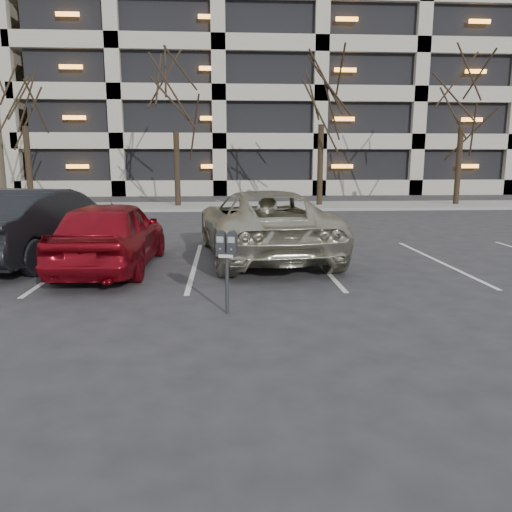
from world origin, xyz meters
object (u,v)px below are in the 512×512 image
object	(u,v)px
tree_c	(322,72)
tree_d	(465,78)
tree_a	(21,74)
car_red	(111,234)
tree_b	(175,83)
parking_meter	(227,252)
suv_silver	(263,223)
car_dark	(42,225)

from	to	relation	value
tree_c	tree_d	world-z (taller)	tree_c
tree_a	tree_d	xyz separation A→B (m)	(21.00, 0.00, 0.00)
car_red	tree_b	bearing A→B (deg)	-88.79
tree_a	parking_meter	bearing A→B (deg)	-61.79
tree_a	suv_silver	world-z (taller)	tree_a
tree_b	tree_c	world-z (taller)	tree_c
tree_c	parking_meter	bearing A→B (deg)	-105.17
tree_d	suv_silver	distance (m)	17.58
tree_c	car_red	bearing A→B (deg)	-116.96
tree_c	car_red	world-z (taller)	tree_c
tree_d	car_red	distance (m)	20.65
tree_a	tree_d	distance (m)	21.00
tree_b	parking_meter	size ratio (longest dim) A/B	6.47
car_dark	suv_silver	bearing A→B (deg)	-164.48
tree_b	parking_meter	world-z (taller)	tree_b
tree_c	tree_d	distance (m)	7.00
tree_b	car_dark	distance (m)	14.01
parking_meter	tree_a	bearing A→B (deg)	132.77
suv_silver	car_dark	size ratio (longest dim) A/B	1.19
parking_meter	car_dark	world-z (taller)	car_dark
tree_d	suv_silver	bearing A→B (deg)	-130.21
parking_meter	car_red	world-z (taller)	car_red
tree_a	tree_c	bearing A→B (deg)	0.00
tree_a	parking_meter	xyz separation A→B (m)	(9.30, -17.34, -5.24)
tree_b	car_dark	xyz separation A→B (m)	(-1.95, -12.94, -5.01)
tree_c	car_dark	size ratio (longest dim) A/B	1.75
tree_a	car_dark	size ratio (longest dim) A/B	1.69
tree_b	tree_d	distance (m)	14.00
car_dark	tree_d	bearing A→B (deg)	-127.17
tree_b	tree_d	bearing A→B (deg)	0.00
parking_meter	suv_silver	xyz separation A→B (m)	(0.90, 4.55, -0.16)
tree_a	parking_meter	distance (m)	20.36
tree_a	tree_c	world-z (taller)	tree_c
tree_d	car_dark	xyz separation A→B (m)	(-15.95, -12.94, -5.36)
tree_b	tree_d	world-z (taller)	tree_d
tree_c	suv_silver	bearing A→B (deg)	-106.57
tree_a	parking_meter	size ratio (longest dim) A/B	6.86
parking_meter	suv_silver	bearing A→B (deg)	93.41
car_red	car_dark	xyz separation A→B (m)	(-1.81, 1.10, 0.08)
tree_b	parking_meter	distance (m)	18.16
tree_c	suv_silver	world-z (taller)	tree_c
parking_meter	suv_silver	distance (m)	4.64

